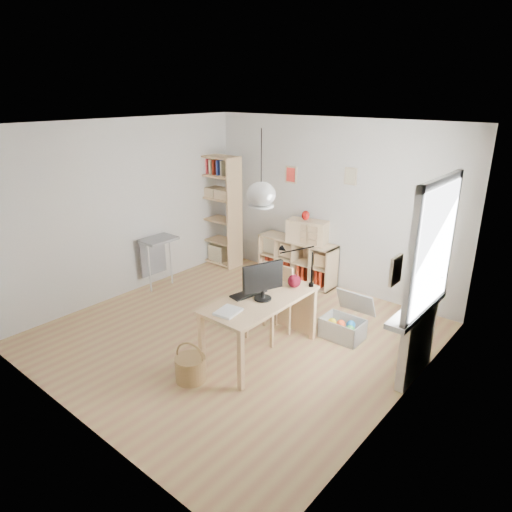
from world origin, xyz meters
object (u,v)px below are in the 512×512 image
Objects in this scene: storage_chest at (345,324)px; cube_shelf at (297,262)px; drawer_chest at (307,231)px; monitor at (263,279)px; tall_bookshelf at (219,206)px; desk at (261,305)px; chair at (271,297)px.

cube_shelf is at bearing 142.96° from storage_chest.
storage_chest is 1.97m from drawer_chest.
monitor is 2.36m from drawer_chest.
tall_bookshelf is at bearing 175.67° from drawer_chest.
desk is 0.35m from monitor.
tall_bookshelf reaches higher than storage_chest.
monitor reaches higher than chair.
storage_chest is at bearing -51.53° from drawer_chest.
tall_bookshelf reaches higher than cube_shelf.
drawer_chest reaches higher than chair.
chair is 1.48× the size of drawer_chest.
drawer_chest reaches higher than desk.
storage_chest is (1.62, -1.20, -0.11)m from cube_shelf.
drawer_chest is (0.21, -0.04, 0.61)m from cube_shelf.
desk is 1.07× the size of cube_shelf.
cube_shelf is 2.79× the size of monitor.
chair is at bearing -143.85° from storage_chest.
drawer_chest reaches higher than cube_shelf.
chair is 1.90× the size of monitor.
chair is (2.39, -1.51, -0.54)m from tall_bookshelf.
monitor reaches higher than desk.
drawer_chest is at bearing 131.72° from monitor.
tall_bookshelf is 2.10× the size of chair.
monitor reaches higher than cube_shelf.
tall_bookshelf is (-2.59, 1.95, 0.43)m from desk.
tall_bookshelf is at bearing 144.19° from chair.
desk is at bearing -37.01° from tall_bookshelf.
monitor is (-0.56, -1.03, 0.82)m from storage_chest.
desk is 2.35m from drawer_chest.
cube_shelf is 0.70× the size of tall_bookshelf.
drawer_chest is at bearing -11.28° from cube_shelf.
storage_chest is 1.20× the size of monitor.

